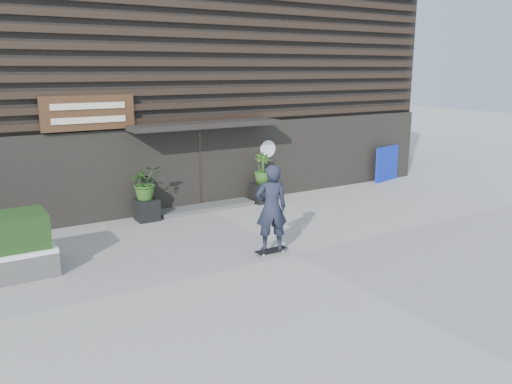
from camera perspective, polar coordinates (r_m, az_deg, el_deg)
ground at (r=11.88m, az=4.32°, el=-6.87°), size 80.00×80.00×0.00m
entrance_step at (r=15.63m, az=-5.60°, el=-1.66°), size 3.00×0.80×0.12m
planter_pot_left at (r=14.69m, az=-11.94°, el=-1.92°), size 0.60×0.60×0.60m
bamboo_left at (r=14.51m, az=-12.09°, el=1.06°), size 0.86×0.75×0.96m
planter_pot_right at (r=16.30m, az=0.69°, el=-0.10°), size 0.60×0.60×0.60m
bamboo_right at (r=16.14m, az=0.70°, el=2.59°), size 0.54×0.54×0.96m
blue_tarp at (r=20.04m, az=14.23°, el=3.05°), size 1.37×0.45×1.30m
building at (r=20.06m, az=-12.81°, el=12.75°), size 18.00×11.00×8.00m
skateboarder at (r=11.59m, az=1.71°, el=-1.77°), size 0.83×0.68×2.07m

